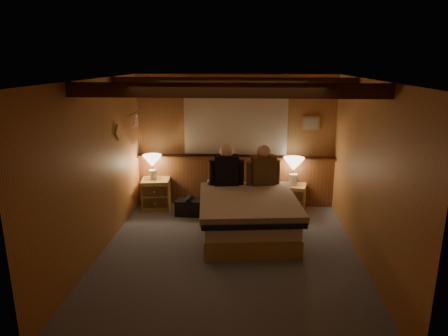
# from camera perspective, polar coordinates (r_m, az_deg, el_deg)

# --- Properties ---
(floor) EXTENTS (4.20, 4.20, 0.00)m
(floor) POSITION_cam_1_polar(r_m,az_deg,el_deg) (5.73, 0.68, -12.20)
(floor) COLOR #545864
(floor) RESTS_ON ground
(ceiling) EXTENTS (4.20, 4.20, 0.00)m
(ceiling) POSITION_cam_1_polar(r_m,az_deg,el_deg) (5.10, 0.77, 12.52)
(ceiling) COLOR #CA894B
(ceiling) RESTS_ON wall_back
(wall_back) EXTENTS (3.60, 0.00, 3.60)m
(wall_back) POSITION_cam_1_polar(r_m,az_deg,el_deg) (7.33, 1.66, 3.87)
(wall_back) COLOR #C27C45
(wall_back) RESTS_ON floor
(wall_left) EXTENTS (0.00, 4.20, 4.20)m
(wall_left) POSITION_cam_1_polar(r_m,az_deg,el_deg) (5.68, -17.72, -0.21)
(wall_left) COLOR #C27C45
(wall_left) RESTS_ON floor
(wall_right) EXTENTS (0.00, 4.20, 4.20)m
(wall_right) POSITION_cam_1_polar(r_m,az_deg,el_deg) (5.50, 19.81, -0.89)
(wall_right) COLOR #C27C45
(wall_right) RESTS_ON floor
(wall_front) EXTENTS (3.60, 0.00, 3.60)m
(wall_front) POSITION_cam_1_polar(r_m,az_deg,el_deg) (3.32, -1.37, -10.41)
(wall_front) COLOR #C27C45
(wall_front) RESTS_ON floor
(wainscot) EXTENTS (3.60, 0.23, 0.94)m
(wainscot) POSITION_cam_1_polar(r_m,az_deg,el_deg) (7.44, 1.60, -1.63)
(wainscot) COLOR brown
(wainscot) RESTS_ON wall_back
(curtain_window) EXTENTS (2.18, 0.09, 1.11)m
(curtain_window) POSITION_cam_1_polar(r_m,az_deg,el_deg) (7.21, 1.65, 6.26)
(curtain_window) COLOR #402210
(curtain_window) RESTS_ON wall_back
(ceiling_beams) EXTENTS (3.60, 1.65, 0.16)m
(ceiling_beams) POSITION_cam_1_polar(r_m,az_deg,el_deg) (5.25, 0.86, 11.61)
(ceiling_beams) COLOR #402210
(ceiling_beams) RESTS_ON ceiling
(coat_rail) EXTENTS (0.05, 0.55, 0.24)m
(coat_rail) POSITION_cam_1_polar(r_m,az_deg,el_deg) (7.02, -12.76, 6.87)
(coat_rail) COLOR silver
(coat_rail) RESTS_ON wall_left
(framed_print) EXTENTS (0.30, 0.04, 0.25)m
(framed_print) POSITION_cam_1_polar(r_m,az_deg,el_deg) (7.32, 12.35, 6.29)
(framed_print) COLOR tan
(framed_print) RESTS_ON wall_back
(bed) EXTENTS (1.63, 1.99, 0.63)m
(bed) POSITION_cam_1_polar(r_m,az_deg,el_deg) (6.22, 3.36, -6.63)
(bed) COLOR tan
(bed) RESTS_ON floor
(nightstand_left) EXTENTS (0.54, 0.50, 0.54)m
(nightstand_left) POSITION_cam_1_polar(r_m,az_deg,el_deg) (7.44, -9.66, -3.60)
(nightstand_left) COLOR tan
(nightstand_left) RESTS_ON floor
(nightstand_right) EXTENTS (0.51, 0.48, 0.49)m
(nightstand_right) POSITION_cam_1_polar(r_m,az_deg,el_deg) (7.31, 9.77, -4.19)
(nightstand_right) COLOR tan
(nightstand_right) RESTS_ON floor
(lamp_left) EXTENTS (0.34, 0.34, 0.45)m
(lamp_left) POSITION_cam_1_polar(r_m,az_deg,el_deg) (7.30, -10.21, 0.81)
(lamp_left) COLOR white
(lamp_left) RESTS_ON nightstand_left
(lamp_right) EXTENTS (0.37, 0.37, 0.49)m
(lamp_right) POSITION_cam_1_polar(r_m,az_deg,el_deg) (7.17, 9.92, 0.32)
(lamp_right) COLOR white
(lamp_right) RESTS_ON nightstand_right
(person_left) EXTENTS (0.58, 0.27, 0.71)m
(person_left) POSITION_cam_1_polar(r_m,az_deg,el_deg) (6.58, 0.36, 0.01)
(person_left) COLOR black
(person_left) RESTS_ON bed
(person_right) EXTENTS (0.56, 0.31, 0.69)m
(person_right) POSITION_cam_1_polar(r_m,az_deg,el_deg) (6.63, 5.64, -0.03)
(person_right) COLOR #4D361E
(person_right) RESTS_ON bed
(duffel_bag) EXTENTS (0.48, 0.29, 0.34)m
(duffel_bag) POSITION_cam_1_polar(r_m,az_deg,el_deg) (7.06, -4.98, -5.54)
(duffel_bag) COLOR black
(duffel_bag) RESTS_ON floor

